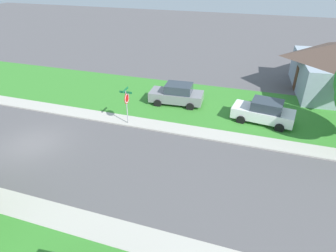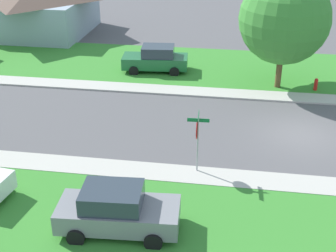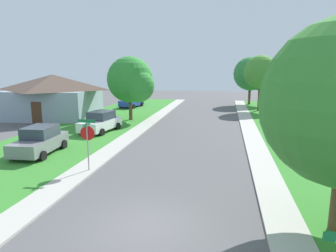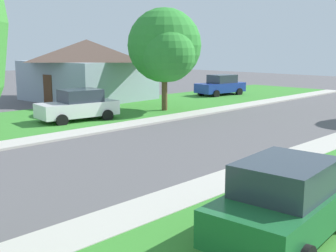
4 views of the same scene
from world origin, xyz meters
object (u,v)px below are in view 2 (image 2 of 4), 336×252
at_px(house_right_setback, 43,5).
at_px(car_green_near_corner, 156,59).
at_px(tree_sidewalk_far, 287,21).
at_px(car_grey_driveway_right, 117,210).
at_px(stop_sign_far_corner, 197,133).
at_px(fire_hydrant, 316,84).

bearing_deg(house_right_setback, car_green_near_corner, -125.99).
bearing_deg(tree_sidewalk_far, car_grey_driveway_right, 156.84).
distance_m(stop_sign_far_corner, car_grey_driveway_right, 5.07).
distance_m(car_grey_driveway_right, tree_sidewalk_far, 16.88).
bearing_deg(stop_sign_far_corner, fire_hydrant, -30.84).
xyz_separation_m(car_green_near_corner, tree_sidewalk_far, (-1.44, -8.13, 3.24)).
bearing_deg(fire_hydrant, house_right_setback, 64.84).
relative_size(car_green_near_corner, fire_hydrant, 5.35).
xyz_separation_m(stop_sign_far_corner, car_green_near_corner, (12.31, 3.98, -1.01)).
bearing_deg(car_green_near_corner, house_right_setback, 54.01).
bearing_deg(house_right_setback, stop_sign_far_corner, -143.57).
relative_size(stop_sign_far_corner, car_grey_driveway_right, 0.63).
bearing_deg(car_grey_driveway_right, stop_sign_far_corner, -28.52).
distance_m(stop_sign_far_corner, car_green_near_corner, 12.98).
bearing_deg(tree_sidewalk_far, car_green_near_corner, 79.92).
height_order(stop_sign_far_corner, tree_sidewalk_far, tree_sidewalk_far).
xyz_separation_m(car_green_near_corner, fire_hydrant, (-1.95, -10.17, -0.44)).
height_order(house_right_setback, fire_hydrant, house_right_setback).
xyz_separation_m(stop_sign_far_corner, car_grey_driveway_right, (-4.36, 2.37, -1.01)).
relative_size(car_green_near_corner, car_grey_driveway_right, 1.01).
bearing_deg(car_grey_driveway_right, fire_hydrant, -30.17).
bearing_deg(house_right_setback, tree_sidewalk_far, -116.26).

